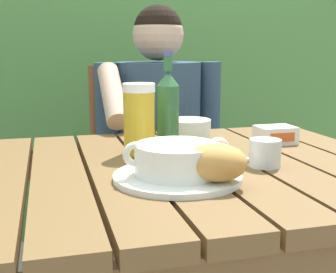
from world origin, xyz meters
name	(u,v)px	position (x,y,z in m)	size (l,w,h in m)	color
dining_table	(169,211)	(0.00, 0.00, 0.65)	(1.10, 0.82, 0.76)	brown
hedge_backdrop	(81,14)	(-0.05, 1.76, 1.22)	(2.99, 0.96, 2.81)	#4A7D3D
chair_near_diner	(150,179)	(0.15, 0.85, 0.47)	(0.47, 0.41, 0.95)	brown
person_eating	(160,136)	(0.14, 0.65, 0.70)	(0.48, 0.47, 1.18)	#2C4054
serving_plate	(177,177)	(-0.01, -0.12, 0.77)	(0.26, 0.26, 0.01)	white
soup_bowl	(177,158)	(-0.01, -0.12, 0.80)	(0.22, 0.17, 0.07)	white
bread_roll	(216,163)	(0.04, -0.19, 0.81)	(0.15, 0.13, 0.07)	#C78C44
beer_glass	(139,119)	(-0.04, 0.13, 0.85)	(0.08, 0.08, 0.18)	gold
beer_bottle	(168,108)	(0.05, 0.18, 0.87)	(0.06, 0.06, 0.26)	#2E6134
water_glass_small	(265,153)	(0.20, -0.07, 0.79)	(0.07, 0.07, 0.06)	silver
butter_tub	(275,135)	(0.35, 0.15, 0.78)	(0.10, 0.08, 0.05)	white
table_knife	(221,160)	(0.13, -0.01, 0.76)	(0.16, 0.02, 0.01)	silver
diner_bowl	(189,128)	(0.15, 0.31, 0.78)	(0.13, 0.13, 0.05)	white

